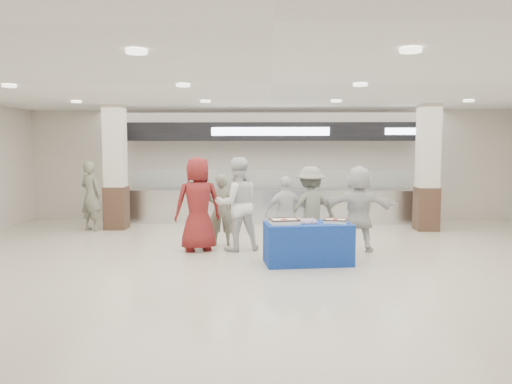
{
  "coord_description": "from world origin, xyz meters",
  "views": [
    {
      "loc": [
        -0.04,
        -8.57,
        2.12
      ],
      "look_at": [
        -0.3,
        1.6,
        1.21
      ],
      "focal_mm": 35.0,
      "sensor_mm": 36.0,
      "label": 1
    }
  ],
  "objects_px": {
    "display_table": "(308,243)",
    "civilian_white": "(358,208)",
    "sheet_cake_left": "(284,221)",
    "cupcake_tray": "(306,221)",
    "sheet_cake_right": "(335,221)",
    "soldier_a": "(221,210)",
    "chef_tall": "(237,204)",
    "soldier_b": "(311,208)",
    "soldier_bg": "(91,196)",
    "chef_short": "(286,214)",
    "civilian_maroon": "(198,204)"
  },
  "relations": [
    {
      "from": "soldier_a",
      "to": "chef_tall",
      "type": "xyz_separation_m",
      "value": [
        0.38,
        -0.53,
        0.18
      ]
    },
    {
      "from": "chef_short",
      "to": "cupcake_tray",
      "type": "bearing_deg",
      "value": 94.61
    },
    {
      "from": "soldier_a",
      "to": "chef_tall",
      "type": "bearing_deg",
      "value": 119.35
    },
    {
      "from": "sheet_cake_right",
      "to": "sheet_cake_left",
      "type": "bearing_deg",
      "value": -172.11
    },
    {
      "from": "display_table",
      "to": "chef_short",
      "type": "bearing_deg",
      "value": 99.16
    },
    {
      "from": "sheet_cake_left",
      "to": "chef_tall",
      "type": "xyz_separation_m",
      "value": [
        -0.93,
        1.27,
        0.16
      ]
    },
    {
      "from": "sheet_cake_right",
      "to": "soldier_a",
      "type": "relative_size",
      "value": 0.3
    },
    {
      "from": "chef_tall",
      "to": "soldier_b",
      "type": "distance_m",
      "value": 1.53
    },
    {
      "from": "cupcake_tray",
      "to": "sheet_cake_right",
      "type": "bearing_deg",
      "value": 0.49
    },
    {
      "from": "soldier_b",
      "to": "cupcake_tray",
      "type": "bearing_deg",
      "value": 63.44
    },
    {
      "from": "display_table",
      "to": "cupcake_tray",
      "type": "bearing_deg",
      "value": 143.19
    },
    {
      "from": "chef_tall",
      "to": "soldier_a",
      "type": "bearing_deg",
      "value": -74.33
    },
    {
      "from": "soldier_a",
      "to": "soldier_b",
      "type": "bearing_deg",
      "value": 161.74
    },
    {
      "from": "display_table",
      "to": "civilian_white",
      "type": "bearing_deg",
      "value": 37.87
    },
    {
      "from": "soldier_a",
      "to": "chef_short",
      "type": "xyz_separation_m",
      "value": [
        1.39,
        -0.57,
        -0.01
      ]
    },
    {
      "from": "chef_short",
      "to": "soldier_b",
      "type": "distance_m",
      "value": 0.54
    },
    {
      "from": "sheet_cake_left",
      "to": "display_table",
      "type": "bearing_deg",
      "value": 13.42
    },
    {
      "from": "civilian_maroon",
      "to": "soldier_a",
      "type": "xyz_separation_m",
      "value": [
        0.41,
        0.61,
        -0.19
      ]
    },
    {
      "from": "cupcake_tray",
      "to": "soldier_bg",
      "type": "relative_size",
      "value": 0.24
    },
    {
      "from": "sheet_cake_left",
      "to": "sheet_cake_right",
      "type": "relative_size",
      "value": 1.25
    },
    {
      "from": "soldier_a",
      "to": "soldier_b",
      "type": "relative_size",
      "value": 0.9
    },
    {
      "from": "sheet_cake_left",
      "to": "soldier_bg",
      "type": "relative_size",
      "value": 0.32
    },
    {
      "from": "sheet_cake_left",
      "to": "cupcake_tray",
      "type": "bearing_deg",
      "value": 17.42
    },
    {
      "from": "chef_short",
      "to": "civilian_white",
      "type": "xyz_separation_m",
      "value": [
        1.47,
        0.04,
        0.11
      ]
    },
    {
      "from": "sheet_cake_left",
      "to": "chef_tall",
      "type": "bearing_deg",
      "value": 126.18
    },
    {
      "from": "chef_short",
      "to": "soldier_bg",
      "type": "height_order",
      "value": "soldier_bg"
    },
    {
      "from": "sheet_cake_left",
      "to": "soldier_a",
      "type": "height_order",
      "value": "soldier_a"
    },
    {
      "from": "soldier_b",
      "to": "civilian_white",
      "type": "distance_m",
      "value": 0.97
    },
    {
      "from": "soldier_b",
      "to": "soldier_bg",
      "type": "distance_m",
      "value": 5.84
    },
    {
      "from": "soldier_b",
      "to": "soldier_bg",
      "type": "relative_size",
      "value": 0.97
    },
    {
      "from": "soldier_a",
      "to": "civilian_white",
      "type": "xyz_separation_m",
      "value": [
        2.86,
        -0.53,
        0.1
      ]
    },
    {
      "from": "sheet_cake_left",
      "to": "cupcake_tray",
      "type": "height_order",
      "value": "sheet_cake_left"
    },
    {
      "from": "cupcake_tray",
      "to": "soldier_b",
      "type": "bearing_deg",
      "value": 81.45
    },
    {
      "from": "display_table",
      "to": "soldier_b",
      "type": "bearing_deg",
      "value": 75.01
    },
    {
      "from": "civilian_maroon",
      "to": "civilian_white",
      "type": "xyz_separation_m",
      "value": [
        3.27,
        0.08,
        -0.09
      ]
    },
    {
      "from": "soldier_bg",
      "to": "sheet_cake_right",
      "type": "bearing_deg",
      "value": 176.01
    },
    {
      "from": "cupcake_tray",
      "to": "soldier_b",
      "type": "height_order",
      "value": "soldier_b"
    },
    {
      "from": "chef_tall",
      "to": "cupcake_tray",
      "type": "bearing_deg",
      "value": 118.95
    },
    {
      "from": "civilian_white",
      "to": "soldier_bg",
      "type": "relative_size",
      "value": 0.99
    },
    {
      "from": "civilian_maroon",
      "to": "chef_tall",
      "type": "relative_size",
      "value": 1.01
    },
    {
      "from": "civilian_maroon",
      "to": "soldier_bg",
      "type": "bearing_deg",
      "value": -57.38
    },
    {
      "from": "sheet_cake_right",
      "to": "civilian_white",
      "type": "relative_size",
      "value": 0.26
    },
    {
      "from": "soldier_b",
      "to": "civilian_white",
      "type": "height_order",
      "value": "civilian_white"
    },
    {
      "from": "sheet_cake_left",
      "to": "soldier_b",
      "type": "relative_size",
      "value": 0.33
    },
    {
      "from": "sheet_cake_left",
      "to": "sheet_cake_right",
      "type": "xyz_separation_m",
      "value": [
        0.93,
        0.13,
        -0.01
      ]
    },
    {
      "from": "sheet_cake_right",
      "to": "civilian_maroon",
      "type": "xyz_separation_m",
      "value": [
        -2.65,
        1.06,
        0.17
      ]
    },
    {
      "from": "chef_tall",
      "to": "civilian_white",
      "type": "distance_m",
      "value": 2.48
    },
    {
      "from": "cupcake_tray",
      "to": "chef_tall",
      "type": "relative_size",
      "value": 0.22
    },
    {
      "from": "cupcake_tray",
      "to": "soldier_bg",
      "type": "bearing_deg",
      "value": 145.96
    },
    {
      "from": "sheet_cake_left",
      "to": "cupcake_tray",
      "type": "relative_size",
      "value": 1.35
    }
  ]
}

